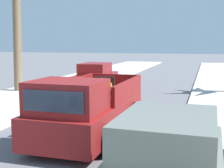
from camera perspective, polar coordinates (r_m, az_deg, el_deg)
name	(u,v)px	position (r m, az deg, el deg)	size (l,w,h in m)	color
sidewalk_left	(23,98)	(15.61, -16.00, -2.50)	(4.78, 60.00, 0.12)	beige
curb_left	(41,99)	(15.09, -12.84, -2.77)	(0.16, 60.00, 0.10)	silver
curb_right	(223,110)	(13.14, 19.64, -4.55)	(0.16, 60.00, 0.10)	silver
pickup_truck	(89,109)	(9.04, -4.24, -4.52)	(2.22, 5.21, 1.80)	maroon
car_left_near	(166,165)	(5.34, 9.94, -14.41)	(2.09, 4.29, 1.54)	slate
car_left_mid	(96,77)	(18.31, -3.04, 1.28)	(2.19, 4.33, 1.54)	maroon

